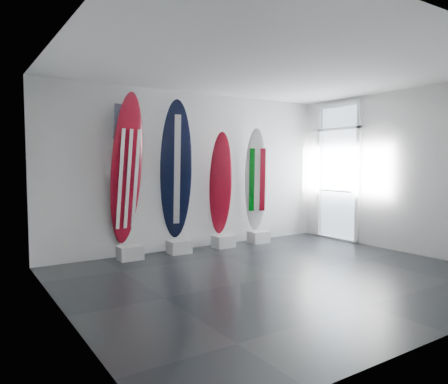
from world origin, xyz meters
TOP-DOWN VIEW (x-y plane):
  - floor at (0.00, 0.00)m, footprint 6.00×6.00m
  - ceiling at (0.00, 0.00)m, footprint 6.00×6.00m
  - wall_back at (0.00, 2.50)m, footprint 6.00×0.00m
  - wall_left at (-3.00, 0.00)m, footprint 0.00×5.00m
  - wall_right at (3.00, 0.00)m, footprint 0.00×5.00m
  - display_block_usa at (-1.47, 2.18)m, footprint 0.40×0.30m
  - surfboard_usa at (-1.47, 2.28)m, footprint 0.67×0.59m
  - display_block_navy at (-0.53, 2.18)m, footprint 0.40×0.30m
  - surfboard_navy at (-0.53, 2.28)m, footprint 0.71×0.66m
  - display_block_swiss at (0.44, 2.18)m, footprint 0.40×0.30m
  - surfboard_swiss at (0.44, 2.28)m, footprint 0.53×0.44m
  - display_block_italy at (1.31, 2.18)m, footprint 0.40×0.30m
  - surfboard_italy at (1.31, 2.28)m, footprint 0.51×0.35m
  - wall_outlet at (-2.45, 2.48)m, footprint 0.09×0.02m
  - glass_door at (2.97, 1.55)m, footprint 0.12×1.16m
  - balcony at (4.30, 1.55)m, footprint 2.80×2.20m

SIDE VIEW (x-z plane):
  - floor at x=0.00m, z-range 0.00..0.00m
  - display_block_usa at x=-1.47m, z-range 0.00..0.24m
  - display_block_navy at x=-0.53m, z-range 0.00..0.24m
  - display_block_swiss at x=0.44m, z-range 0.00..0.24m
  - display_block_italy at x=1.31m, z-range 0.00..0.24m
  - wall_outlet at x=-2.45m, z-range 0.28..0.41m
  - balcony at x=4.30m, z-range -0.10..1.10m
  - surfboard_swiss at x=0.44m, z-range 0.24..2.26m
  - surfboard_italy at x=1.31m, z-range 0.24..2.37m
  - glass_door at x=2.97m, z-range 0.00..2.85m
  - wall_back at x=0.00m, z-range -1.50..4.50m
  - wall_left at x=-3.00m, z-range -1.00..4.00m
  - wall_right at x=3.00m, z-range -1.00..4.00m
  - surfboard_navy at x=-0.53m, z-range 0.23..2.78m
  - surfboard_usa at x=-1.47m, z-range 0.23..2.84m
  - ceiling at x=0.00m, z-range 3.00..3.00m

